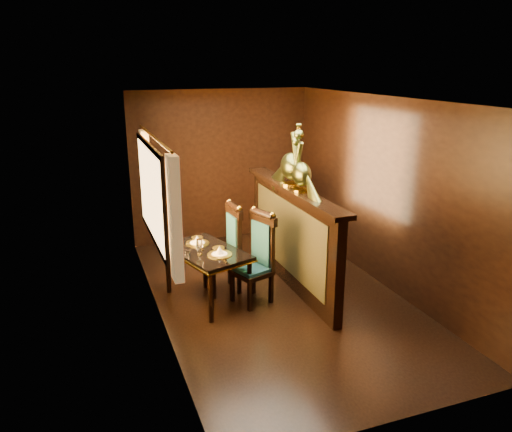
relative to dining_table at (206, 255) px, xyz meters
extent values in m
plane|color=black|center=(0.87, -0.23, -0.61)|extent=(5.00, 5.00, 0.00)
cube|color=black|center=(0.87, 2.27, 0.64)|extent=(3.00, 0.04, 2.50)
cube|color=black|center=(0.87, -2.73, 0.64)|extent=(3.00, 0.04, 2.50)
cube|color=black|center=(-0.63, -0.23, 0.64)|extent=(0.04, 5.00, 2.50)
cube|color=black|center=(2.37, -0.23, 0.64)|extent=(0.04, 5.00, 2.50)
cube|color=beige|center=(0.87, -0.23, 1.89)|extent=(3.00, 5.00, 0.04)
cube|color=#FFC672|center=(-0.63, 0.07, 0.84)|extent=(0.01, 1.70, 1.05)
cube|color=gold|center=(-0.53, -0.90, 0.79)|extent=(0.10, 0.22, 1.30)
cube|color=gold|center=(-0.53, 1.04, 0.79)|extent=(0.10, 0.22, 1.30)
cylinder|color=gold|center=(-0.55, 0.07, 1.48)|extent=(0.03, 2.20, 0.03)
cube|color=black|center=(1.20, 0.07, 0.04)|extent=(0.12, 2.60, 1.30)
cube|color=#39331A|center=(1.13, 0.07, 0.09)|extent=(0.02, 2.20, 0.95)
cube|color=black|center=(1.20, 0.07, 0.72)|extent=(0.26, 2.70, 0.06)
cube|color=black|center=(0.01, 0.00, 0.05)|extent=(1.00, 1.29, 0.04)
cube|color=gold|center=(0.01, 0.00, 0.02)|extent=(1.03, 1.32, 0.02)
cylinder|color=black|center=(-0.10, -0.57, -0.30)|extent=(0.06, 0.06, 0.62)
cylinder|color=black|center=(0.43, -0.40, -0.30)|extent=(0.06, 0.06, 0.62)
cylinder|color=black|center=(-0.42, 0.39, -0.30)|extent=(0.06, 0.06, 0.62)
cylinder|color=black|center=(0.12, 0.57, -0.30)|extent=(0.06, 0.06, 0.62)
cylinder|color=gold|center=(0.11, -0.22, 0.07)|extent=(0.30, 0.30, 0.01)
cone|color=white|center=(0.11, -0.22, 0.13)|extent=(0.11, 0.11, 0.10)
cylinder|color=gold|center=(-0.04, 0.26, 0.07)|extent=(0.30, 0.30, 0.01)
cone|color=white|center=(-0.04, 0.26, 0.13)|extent=(0.11, 0.11, 0.10)
cylinder|color=silver|center=(-0.24, -0.11, 0.10)|extent=(0.03, 0.03, 0.06)
cylinder|color=silver|center=(-0.27, -0.07, 0.10)|extent=(0.03, 0.03, 0.06)
cube|color=black|center=(0.51, -0.24, -0.21)|extent=(0.54, 0.54, 0.05)
cube|color=#165165|center=(0.51, -0.24, -0.17)|extent=(0.48, 0.48, 0.05)
cube|color=#165165|center=(0.69, -0.18, 0.14)|extent=(0.14, 0.32, 0.54)
cube|color=black|center=(0.41, -0.46, -0.43)|extent=(0.05, 0.05, 0.37)
cube|color=black|center=(0.74, -0.34, -0.43)|extent=(0.05, 0.05, 0.37)
cube|color=black|center=(0.29, -0.14, -0.43)|extent=(0.05, 0.05, 0.37)
cube|color=black|center=(0.62, -0.02, -0.43)|extent=(0.05, 0.05, 0.37)
sphere|color=gold|center=(0.74, -0.34, 0.54)|extent=(0.06, 0.06, 0.06)
sphere|color=gold|center=(0.63, -0.01, 0.54)|extent=(0.06, 0.06, 0.06)
cube|color=black|center=(0.25, 0.19, -0.21)|extent=(0.45, 0.45, 0.06)
cube|color=#165165|center=(0.25, 0.19, -0.16)|extent=(0.40, 0.40, 0.05)
cube|color=#165165|center=(0.44, 0.21, 0.14)|extent=(0.05, 0.33, 0.54)
cube|color=black|center=(0.09, 0.01, -0.43)|extent=(0.05, 0.05, 0.38)
cube|color=black|center=(0.44, 0.03, -0.43)|extent=(0.05, 0.05, 0.38)
cube|color=black|center=(0.07, 0.36, -0.43)|extent=(0.05, 0.05, 0.38)
cube|color=black|center=(0.42, 0.38, -0.43)|extent=(0.05, 0.05, 0.38)
sphere|color=gold|center=(0.45, 0.03, 0.55)|extent=(0.06, 0.06, 0.06)
sphere|color=gold|center=(0.43, 0.38, 0.55)|extent=(0.06, 0.06, 0.06)
camera|label=1|loc=(-1.40, -5.63, 2.28)|focal=35.00mm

